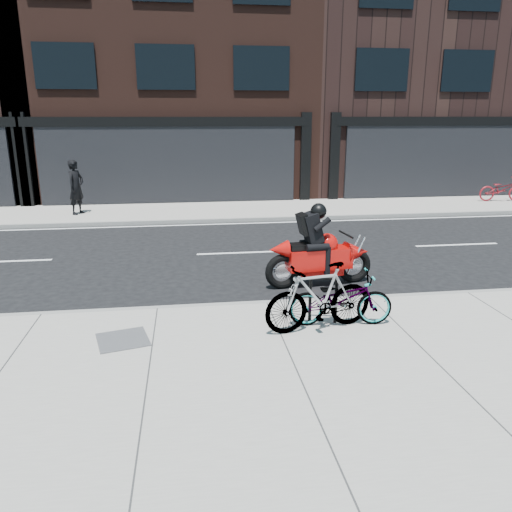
{
  "coord_description": "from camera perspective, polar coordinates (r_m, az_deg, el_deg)",
  "views": [
    {
      "loc": [
        -1.39,
        -10.54,
        3.48
      ],
      "look_at": [
        -0.14,
        -1.5,
        0.9
      ],
      "focal_mm": 35.0,
      "sensor_mm": 36.0,
      "label": 1
    }
  ],
  "objects": [
    {
      "name": "ground",
      "position": [
        11.19,
        -0.38,
        -2.34
      ],
      "size": [
        120.0,
        120.0,
        0.0
      ],
      "primitive_type": "plane",
      "color": "black",
      "rests_on": "ground"
    },
    {
      "name": "sidewalk_near",
      "position": [
        6.66,
        5.5,
        -15.15
      ],
      "size": [
        60.0,
        6.0,
        0.13
      ],
      "primitive_type": "cube",
      "color": "gray",
      "rests_on": "ground"
    },
    {
      "name": "sidewalk_far",
      "position": [
        18.66,
        -3.53,
        5.21
      ],
      "size": [
        60.0,
        3.5,
        0.13
      ],
      "primitive_type": "cube",
      "color": "gray",
      "rests_on": "ground"
    },
    {
      "name": "building_center",
      "position": [
        25.33,
        -10.1,
        24.12
      ],
      "size": [
        12.0,
        10.0,
        14.5
      ],
      "primitive_type": "cube",
      "color": "black",
      "rests_on": "ground"
    },
    {
      "name": "building_mideast",
      "position": [
        27.65,
        17.64,
        20.84
      ],
      "size": [
        12.0,
        10.0,
        12.5
      ],
      "primitive_type": "cube",
      "color": "black",
      "rests_on": "ground"
    },
    {
      "name": "bike_rack",
      "position": [
        8.36,
        7.68,
        -4.5
      ],
      "size": [
        0.47,
        0.15,
        0.8
      ],
      "rotation": [
        0.0,
        0.0,
        -0.23
      ],
      "color": "black",
      "rests_on": "sidewalk_near"
    },
    {
      "name": "bicycle_front",
      "position": [
        8.31,
        9.64,
        -4.87
      ],
      "size": [
        1.75,
        0.74,
        0.9
      ],
      "primitive_type": "imported",
      "rotation": [
        0.0,
        0.0,
        1.48
      ],
      "color": "gray",
      "rests_on": "sidewalk_near"
    },
    {
      "name": "bicycle_rear",
      "position": [
        8.05,
        7.22,
        -4.67
      ],
      "size": [
        1.9,
        0.85,
        1.1
      ],
      "primitive_type": "imported",
      "rotation": [
        0.0,
        0.0,
        4.9
      ],
      "color": "gray",
      "rests_on": "sidewalk_near"
    },
    {
      "name": "motorcycle",
      "position": [
        10.54,
        7.79,
        0.45
      ],
      "size": [
        2.37,
        0.68,
        1.77
      ],
      "rotation": [
        0.0,
        0.0,
        0.12
      ],
      "color": "black",
      "rests_on": "ground"
    },
    {
      "name": "pedestrian",
      "position": [
        18.58,
        -19.87,
        7.41
      ],
      "size": [
        0.72,
        0.82,
        1.89
      ],
      "primitive_type": "imported",
      "rotation": [
        0.0,
        0.0,
        1.09
      ],
      "color": "black",
      "rests_on": "sidewalk_far"
    },
    {
      "name": "bicycle_far",
      "position": [
        22.57,
        26.28,
        6.86
      ],
      "size": [
        1.88,
        0.81,
        0.96
      ],
      "primitive_type": "imported",
      "rotation": [
        0.0,
        0.0,
        1.47
      ],
      "color": "maroon",
      "rests_on": "sidewalk_far"
    },
    {
      "name": "utility_grate",
      "position": [
        8.08,
        -14.98,
        -9.21
      ],
      "size": [
        0.91,
        0.91,
        0.02
      ],
      "primitive_type": "cube",
      "rotation": [
        0.0,
        0.0,
        0.25
      ],
      "color": "#424244",
      "rests_on": "sidewalk_near"
    }
  ]
}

